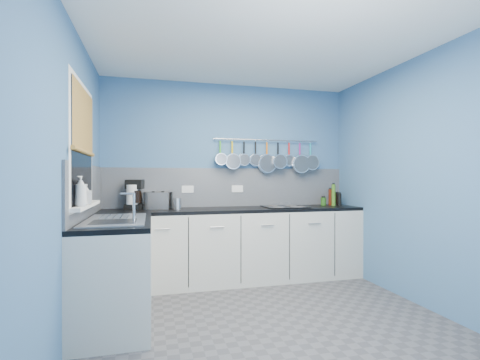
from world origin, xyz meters
name	(u,v)px	position (x,y,z in m)	size (l,w,h in m)	color
floor	(266,321)	(0.00, 0.00, -0.01)	(3.20, 3.00, 0.02)	#47474C
ceiling	(266,39)	(0.00, 0.00, 2.51)	(3.20, 3.00, 0.02)	white
wall_back	(229,180)	(0.00, 1.51, 1.25)	(3.20, 0.02, 2.50)	#3F6997
wall_front	(370,183)	(0.00, -1.51, 1.25)	(3.20, 0.02, 2.50)	#3F6997
wall_left	(70,181)	(-1.61, 0.00, 1.25)	(0.02, 3.00, 2.50)	#3F6997
wall_right	(417,180)	(1.61, 0.00, 1.25)	(0.02, 3.00, 2.50)	#3F6997
backsplash_back	(230,187)	(0.00, 1.49, 1.15)	(3.20, 0.02, 0.50)	slate
backsplash_left	(87,191)	(-1.59, 0.60, 1.15)	(0.02, 1.80, 0.50)	slate
cabinet_run_back	(235,246)	(0.00, 1.20, 0.43)	(3.20, 0.60, 0.86)	beige
worktop_back	(235,210)	(0.00, 1.20, 0.88)	(3.20, 0.60, 0.04)	black
cabinet_run_left	(116,273)	(-1.30, 0.30, 0.43)	(0.60, 1.20, 0.86)	beige
worktop_left	(116,222)	(-1.30, 0.30, 0.88)	(0.60, 1.20, 0.04)	black
window_frame	(82,146)	(-1.58, 0.30, 1.55)	(0.01, 1.00, 1.10)	white
window_glass	(83,146)	(-1.57, 0.30, 1.55)	(0.01, 0.90, 1.00)	black
bamboo_blind	(84,120)	(-1.56, 0.30, 1.77)	(0.01, 0.90, 0.55)	#BB9343
window_sill	(85,205)	(-1.55, 0.30, 1.04)	(0.10, 0.98, 0.03)	white
sink_unit	(116,220)	(-1.30, 0.30, 0.90)	(0.50, 0.95, 0.01)	silver
mixer_tap	(134,207)	(-1.14, 0.12, 1.03)	(0.12, 0.08, 0.26)	silver
socket_left	(188,189)	(-0.55, 1.48, 1.13)	(0.15, 0.01, 0.09)	white
socket_right	(237,189)	(0.10, 1.48, 1.13)	(0.15, 0.01, 0.09)	white
pot_rail	(267,140)	(0.50, 1.45, 1.78)	(0.02, 0.02, 1.45)	silver
soap_bottle_a	(81,191)	(-1.53, -0.01, 1.17)	(0.09, 0.09, 0.24)	white
soap_bottle_b	(86,194)	(-1.53, 0.22, 1.14)	(0.08, 0.08, 0.17)	white
paper_towel	(132,197)	(-1.21, 1.28, 1.05)	(0.13, 0.13, 0.29)	white
coffee_maker	(135,195)	(-1.19, 1.32, 1.08)	(0.20, 0.22, 0.35)	black
toaster	(158,200)	(-0.92, 1.34, 1.00)	(0.31, 0.18, 0.20)	silver
canister	(177,204)	(-0.70, 1.22, 0.97)	(0.09, 0.09, 0.13)	silver
hob	(285,207)	(0.65, 1.17, 0.91)	(0.52, 0.45, 0.01)	black
pan_0	(220,152)	(-0.13, 1.44, 1.61)	(0.15, 0.10, 0.34)	silver
pan_1	(232,154)	(0.02, 1.44, 1.58)	(0.21, 0.09, 0.40)	silver
pan_2	(244,153)	(0.18, 1.44, 1.61)	(0.16, 0.06, 0.35)	silver
pan_3	(256,153)	(0.34, 1.44, 1.60)	(0.16, 0.05, 0.35)	silver
pan_4	(267,156)	(0.50, 1.44, 1.56)	(0.25, 0.06, 0.44)	silver
pan_5	(278,155)	(0.66, 1.44, 1.59)	(0.20, 0.11, 0.39)	silver
pan_6	(289,153)	(0.82, 1.44, 1.61)	(0.16, 0.05, 0.35)	silver
pan_7	(300,157)	(0.98, 1.44, 1.56)	(0.25, 0.09, 0.44)	silver
pan_8	(311,156)	(1.14, 1.44, 1.58)	(0.21, 0.09, 0.40)	silver
condiment_0	(337,199)	(1.46, 1.31, 0.98)	(0.06, 0.06, 0.16)	black
condiment_1	(331,197)	(1.38, 1.32, 1.01)	(0.06, 0.06, 0.22)	#4C190C
condiment_2	(323,201)	(1.27, 1.33, 0.95)	(0.07, 0.07, 0.11)	#265919
condiment_3	(339,200)	(1.46, 1.23, 0.98)	(0.06, 0.06, 0.16)	black
condiment_4	(334,195)	(1.37, 1.22, 1.04)	(0.05, 0.05, 0.29)	#3F721E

